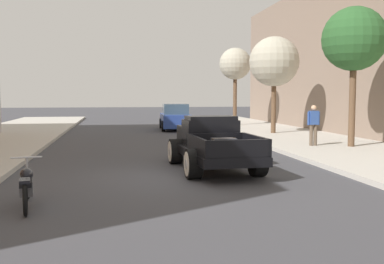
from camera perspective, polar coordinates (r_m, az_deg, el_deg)
name	(u,v)px	position (r m, az deg, el deg)	size (l,w,h in m)	color
ground_plane	(177,177)	(12.20, -1.87, -5.71)	(140.00, 140.00, 0.00)	#3D3D42
hotrod_truck_black	(211,143)	(13.54, 2.42, -1.45)	(2.33, 5.00, 1.58)	black
motorcycle_parked	(26,185)	(9.49, -20.30, -6.31)	(0.62, 2.11, 0.93)	black
car_background_blue	(175,118)	(28.46, -2.14, 1.82)	(2.04, 4.38, 1.65)	#284293
pedestrian_sidewalk_right	(313,123)	(18.88, 15.18, 1.15)	(0.53, 0.22, 1.65)	brown
flagpole	(1,29)	(26.98, -23.08, 11.94)	(1.74, 0.16, 9.16)	#B2B2B7
street_tree_nearest	(354,40)	(19.14, 19.90, 10.97)	(2.52, 2.52, 5.53)	brown
street_tree_second	(274,62)	(24.80, 10.40, 8.74)	(2.68, 2.68, 5.19)	brown
street_tree_third	(235,65)	(31.20, 5.51, 8.53)	(2.18, 2.18, 5.28)	brown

